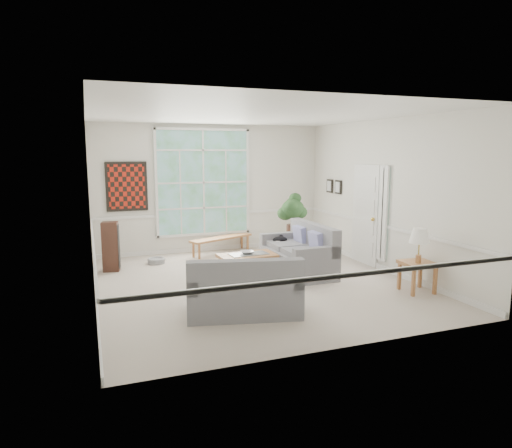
{
  "coord_description": "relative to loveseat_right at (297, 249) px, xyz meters",
  "views": [
    {
      "loc": [
        -2.77,
        -7.55,
        2.35
      ],
      "look_at": [
        0.1,
        0.2,
        1.05
      ],
      "focal_mm": 32.0,
      "sensor_mm": 36.0,
      "label": 1
    }
  ],
  "objects": [
    {
      "name": "door_sidelight",
      "position": [
        1.68,
        -0.41,
        0.67
      ],
      "size": [
        0.08,
        0.26,
        1.9
      ],
      "primitive_type": "cube",
      "color": "white",
      "rests_on": "wall_right"
    },
    {
      "name": "wall_back",
      "position": [
        -1.03,
        2.62,
        1.02
      ],
      "size": [
        5.5,
        0.02,
        3.0
      ],
      "primitive_type": "cube",
      "color": "silver",
      "rests_on": "ground"
    },
    {
      "name": "loveseat_front",
      "position": [
        -1.74,
        -1.83,
        -0.04
      ],
      "size": [
        1.78,
        1.19,
        0.88
      ],
      "primitive_type": "cube",
      "rotation": [
        0.0,
        0.0,
        -0.23
      ],
      "color": "slate",
      "rests_on": "floor"
    },
    {
      "name": "side_table",
      "position": [
        1.37,
        -1.85,
        -0.22
      ],
      "size": [
        0.56,
        0.56,
        0.52
      ],
      "primitive_type": "cube",
      "rotation": [
        0.0,
        0.0,
        -0.09
      ],
      "color": "#AC6F40",
      "rests_on": "floor"
    },
    {
      "name": "pet_bed",
      "position": [
        -2.5,
        1.74,
        -0.42
      ],
      "size": [
        0.47,
        0.47,
        0.11
      ],
      "primitive_type": "cylinder",
      "rotation": [
        0.0,
        0.0,
        -0.24
      ],
      "color": "gray",
      "rests_on": "floor"
    },
    {
      "name": "wall_frame_far",
      "position": [
        1.68,
        1.77,
        1.07
      ],
      "size": [
        0.04,
        0.26,
        0.32
      ],
      "primitive_type": "cube",
      "color": "black",
      "rests_on": "wall_right"
    },
    {
      "name": "entry_door",
      "position": [
        1.68,
        0.22,
        0.57
      ],
      "size": [
        0.08,
        0.9,
        2.1
      ],
      "primitive_type": "cube",
      "color": "white",
      "rests_on": "floor"
    },
    {
      "name": "wall_right",
      "position": [
        1.72,
        -0.38,
        1.02
      ],
      "size": [
        0.02,
        6.0,
        3.0
      ],
      "primitive_type": "cube",
      "color": "silver",
      "rests_on": "ground"
    },
    {
      "name": "wall_front",
      "position": [
        -1.03,
        -3.38,
        1.02
      ],
      "size": [
        5.5,
        0.02,
        3.0
      ],
      "primitive_type": "cube",
      "color": "silver",
      "rests_on": "ground"
    },
    {
      "name": "ceiling",
      "position": [
        -1.03,
        -0.38,
        2.52
      ],
      "size": [
        5.5,
        6.0,
        0.02
      ],
      "primitive_type": "cube",
      "color": "white",
      "rests_on": "ground"
    },
    {
      "name": "window_back",
      "position": [
        -1.23,
        2.58,
        1.17
      ],
      "size": [
        2.3,
        0.08,
        2.4
      ],
      "primitive_type": "cube",
      "color": "white",
      "rests_on": "wall_back"
    },
    {
      "name": "cat",
      "position": [
        -0.11,
        0.63,
        0.08
      ],
      "size": [
        0.37,
        0.31,
        0.15
      ],
      "primitive_type": "ellipsoid",
      "rotation": [
        0.0,
        0.0,
        0.33
      ],
      "color": "black",
      "rests_on": "loveseat_right"
    },
    {
      "name": "table_lamp",
      "position": [
        1.33,
        -1.9,
        0.34
      ],
      "size": [
        0.37,
        0.37,
        0.58
      ],
      "primitive_type": null,
      "rotation": [
        0.0,
        0.0,
        -0.11
      ],
      "color": "silver",
      "rests_on": "side_table"
    },
    {
      "name": "window_bench",
      "position": [
        -0.92,
        2.19,
        -0.29
      ],
      "size": [
        1.64,
        0.95,
        0.38
      ],
      "primitive_type": "cube",
      "rotation": [
        0.0,
        0.0,
        0.41
      ],
      "color": "#AC6F40",
      "rests_on": "floor"
    },
    {
      "name": "coffee_table",
      "position": [
        -0.98,
        0.1,
        -0.27
      ],
      "size": [
        1.18,
        0.69,
        0.43
      ],
      "primitive_type": "cube",
      "rotation": [
        0.0,
        0.0,
        0.06
      ],
      "color": "#AC6F40",
      "rests_on": "floor"
    },
    {
      "name": "houseplant",
      "position": [
        0.45,
        1.21,
        0.52
      ],
      "size": [
        0.7,
        0.7,
        0.96
      ],
      "primitive_type": null,
      "rotation": [
        0.0,
        0.0,
        -0.31
      ],
      "color": "#254923",
      "rests_on": "end_table"
    },
    {
      "name": "end_table",
      "position": [
        0.41,
        1.28,
        -0.22
      ],
      "size": [
        0.54,
        0.54,
        0.52
      ],
      "primitive_type": "cube",
      "rotation": [
        0.0,
        0.0,
        0.03
      ],
      "color": "#AC6F40",
      "rests_on": "floor"
    },
    {
      "name": "loveseat_right",
      "position": [
        0.0,
        0.0,
        0.0
      ],
      "size": [
        0.92,
        1.78,
        0.96
      ],
      "primitive_type": "cube",
      "rotation": [
        0.0,
        0.0,
        0.0
      ],
      "color": "slate",
      "rests_on": "floor"
    },
    {
      "name": "wall_art",
      "position": [
        -2.98,
        2.57,
        1.12
      ],
      "size": [
        0.9,
        0.06,
        1.1
      ],
      "primitive_type": "cube",
      "color": "maroon",
      "rests_on": "wall_back"
    },
    {
      "name": "floor_speaker",
      "position": [
        -3.43,
        1.4,
        0.02
      ],
      "size": [
        0.35,
        0.3,
        0.99
      ],
      "primitive_type": "cube",
      "rotation": [
        0.0,
        0.0,
        -0.21
      ],
      "color": "#3A2018",
      "rests_on": "floor"
    },
    {
      "name": "wall_left",
      "position": [
        -3.78,
        -0.38,
        1.02
      ],
      "size": [
        0.02,
        6.0,
        3.0
      ],
      "primitive_type": "cube",
      "color": "silver",
      "rests_on": "ground"
    },
    {
      "name": "pewter_bowl",
      "position": [
        -1.0,
        0.12,
        -0.02
      ],
      "size": [
        0.32,
        0.32,
        0.07
      ],
      "primitive_type": "imported",
      "rotation": [
        0.0,
        0.0,
        0.05
      ],
      "color": "#9D9CA1",
      "rests_on": "coffee_table"
    },
    {
      "name": "wall_frame_near",
      "position": [
        1.68,
        1.37,
        1.07
      ],
      "size": [
        0.04,
        0.26,
        0.32
      ],
      "primitive_type": "cube",
      "color": "black",
      "rests_on": "wall_right"
    },
    {
      "name": "floor",
      "position": [
        -1.03,
        -0.38,
        -0.48
      ],
      "size": [
        5.5,
        6.0,
        0.01
      ],
      "primitive_type": "cube",
      "color": "#BCAEA1",
      "rests_on": "ground"
    }
  ]
}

